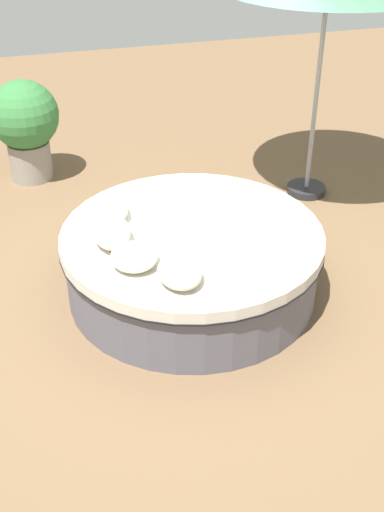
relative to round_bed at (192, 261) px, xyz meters
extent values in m
plane|color=brown|center=(0.00, 0.00, -0.32)|extent=(16.00, 16.00, 0.00)
cylinder|color=#595966|center=(0.00, 0.00, -0.06)|extent=(2.19, 2.19, 0.52)
cylinder|color=black|center=(0.00, 0.00, 0.20)|extent=(2.27, 2.27, 0.01)
cylinder|color=beige|center=(0.00, 0.00, 0.25)|extent=(2.26, 2.26, 0.11)
ellipsoid|color=silver|center=(-0.45, -0.62, 0.40)|extent=(0.51, 0.31, 0.18)
ellipsoid|color=beige|center=(-0.02, -0.69, 0.41)|extent=(0.52, 0.32, 0.21)
ellipsoid|color=beige|center=(0.37, -0.57, 0.38)|extent=(0.41, 0.38, 0.16)
ellipsoid|color=beige|center=(0.67, -0.29, 0.39)|extent=(0.44, 0.33, 0.16)
cylinder|color=#262628|center=(-1.48, 1.80, -0.28)|extent=(0.44, 0.44, 0.08)
cylinder|color=#99999E|center=(-1.48, 1.80, 0.97)|extent=(0.05, 0.05, 2.59)
cylinder|color=gray|center=(-2.75, -1.20, -0.10)|extent=(0.49, 0.49, 0.45)
sphere|color=#387A3D|center=(-2.75, -1.20, 0.47)|extent=(0.79, 0.79, 0.79)
camera|label=1|loc=(4.55, -1.31, 3.15)|focal=45.37mm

